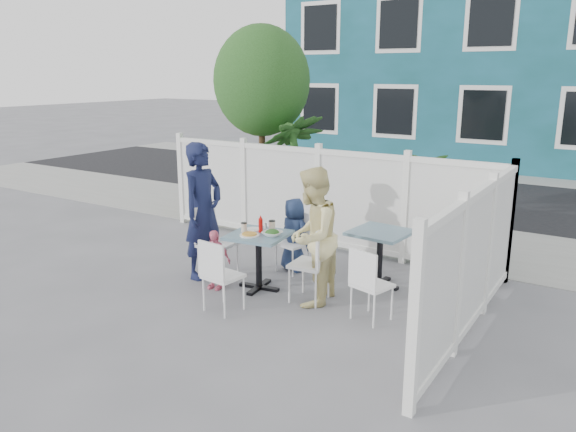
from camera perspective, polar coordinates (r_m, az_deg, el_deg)
The scene contains 30 objects.
ground at distance 7.31m, azimuth -7.07°, elevation -7.82°, with size 80.00×80.00×0.00m, color slate.
near_sidewalk at distance 10.36m, azimuth 6.31°, elevation -1.05°, with size 24.00×2.60×0.01m, color gray.
street at distance 13.70m, azimuth 13.16°, elevation 2.45°, with size 24.00×5.00×0.01m, color black.
far_sidewalk at distance 16.61m, azimuth 16.74°, elevation 4.28°, with size 24.00×1.60×0.01m, color gray.
building at distance 19.80m, azimuth 18.75°, elevation 14.40°, with size 11.00×6.00×6.00m.
fence_back at distance 8.92m, azimuth 3.05°, elevation 1.64°, with size 5.86×0.08×1.60m.
fence_right at distance 6.27m, azimuth 18.33°, elevation -4.65°, with size 0.08×3.66×1.60m.
tree at distance 10.37m, azimuth -2.73°, elevation 13.51°, with size 1.80×1.62×3.59m.
utility_cabinet at distance 11.62m, azimuth -3.99°, elevation 3.82°, with size 0.67×0.48×1.25m, color yellow.
potted_shrub_a at distance 9.88m, azimuth 0.83°, elevation 4.36°, with size 1.15×1.15×2.06m, color #1D4417.
potted_shrub_b at distance 8.86m, azimuth 13.82°, elevation 0.87°, with size 1.34×1.16×1.49m, color #1D4417.
main_table at distance 7.23m, azimuth -3.01°, elevation -3.09°, with size 0.80×0.80×0.75m.
spare_table at distance 7.42m, azimuth 9.34°, elevation -2.78°, with size 0.78×0.78×0.76m.
chair_left at distance 7.70m, azimuth -7.69°, elevation -2.04°, with size 0.47×0.49×1.01m.
chair_right at distance 6.83m, azimuth 2.82°, elevation -4.31°, with size 0.45×0.47×0.97m.
chair_back at distance 7.92m, azimuth 0.83°, elevation -2.18°, with size 0.46×0.45×0.85m.
chair_near at distance 6.59m, azimuth -7.09°, elevation -5.58°, with size 0.44×0.43×0.88m.
chair_spare at distance 6.37m, azimuth 8.14°, elevation -6.44°, with size 0.48×0.47×0.86m.
man at distance 7.68m, azimuth -8.64°, elevation 0.52°, with size 0.68×0.45×1.86m, color #141A3C.
woman at distance 6.72m, azimuth 2.46°, elevation -2.13°, with size 0.82×0.64×1.68m, color gold.
boy at distance 7.92m, azimuth 0.63°, elevation -1.92°, with size 0.51×0.33×1.05m, color navy.
toddler at distance 7.36m, azimuth -7.47°, elevation -4.40°, with size 0.46×0.19×0.79m, color pink.
plate_main at distance 7.10m, azimuth -3.94°, elevation -1.96°, with size 0.25×0.25×0.02m, color white.
plate_side at distance 7.36m, azimuth -3.54°, elevation -1.36°, with size 0.21×0.21×0.01m, color white.
salad_bowl at distance 7.07m, azimuth -1.61°, elevation -1.81°, with size 0.24×0.24×0.06m, color white.
coffee_cup_a at distance 7.27m, azimuth -4.50°, elevation -1.18°, with size 0.07×0.07×0.11m, color beige.
coffee_cup_b at distance 7.30m, azimuth -1.64°, elevation -1.02°, with size 0.08×0.08×0.13m, color beige.
ketchup_bottle at distance 7.23m, azimuth -2.80°, elevation -0.97°, with size 0.06×0.06×0.18m, color #B40A07.
salt_shaker at distance 7.39m, azimuth -2.36°, elevation -1.07°, with size 0.03×0.03×0.07m, color white.
pepper_shaker at distance 7.43m, azimuth -2.30°, elevation -0.99°, with size 0.03×0.03×0.06m, color black.
Camera 1 is at (4.34, -5.20, 2.75)m, focal length 35.00 mm.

